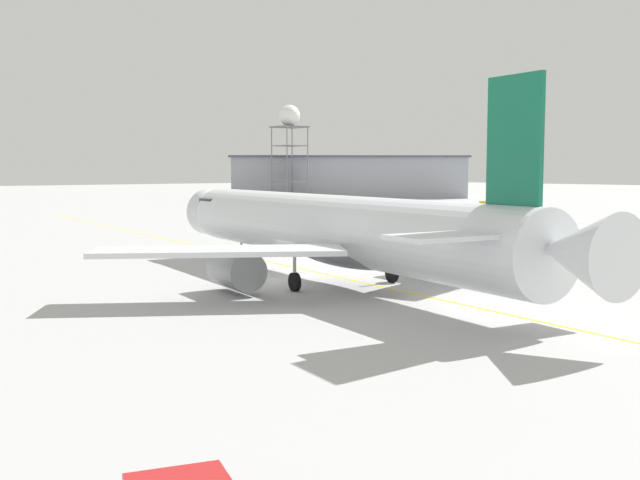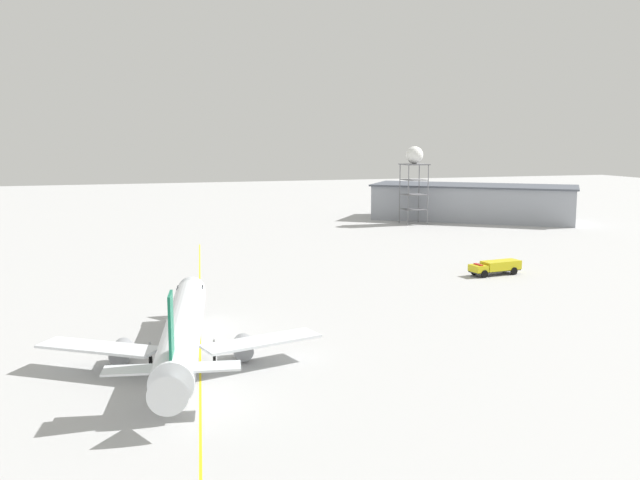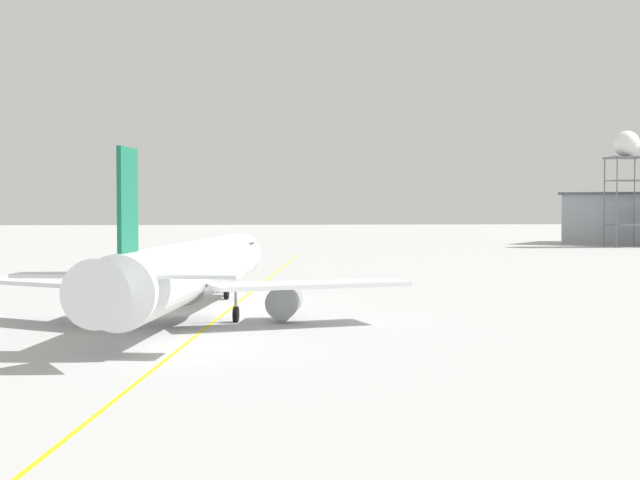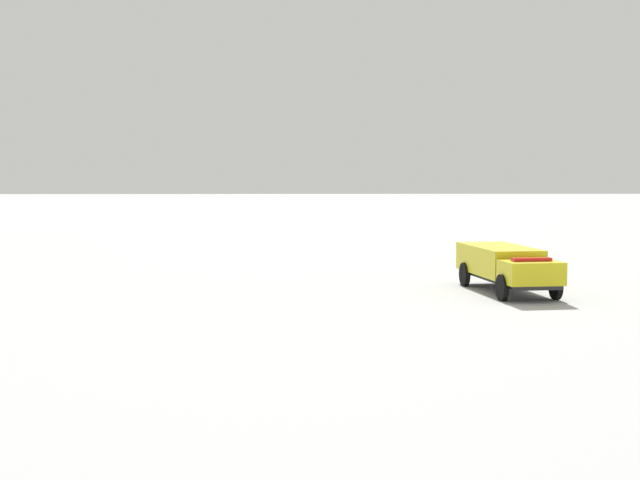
# 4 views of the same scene
# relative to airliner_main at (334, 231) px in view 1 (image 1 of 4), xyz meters

# --- Properties ---
(ground_plane) EXTENTS (600.00, 600.00, 0.00)m
(ground_plane) POSITION_rel_airliner_main_xyz_m (1.46, -3.60, -3.25)
(ground_plane) COLOR #B2B2B2
(airliner_main) EXTENTS (30.32, 41.83, 11.09)m
(airliner_main) POSITION_rel_airliner_main_xyz_m (0.00, 0.00, 0.00)
(airliner_main) COLOR silver
(airliner_main) RESTS_ON ground_plane
(fire_tender_truck) EXTENTS (10.04, 4.23, 2.50)m
(fire_tender_truck) POSITION_rel_airliner_main_xyz_m (-59.21, -33.22, -1.72)
(fire_tender_truck) COLOR #232326
(fire_tender_truck) RESTS_ON ground_plane
(radar_tower) EXTENTS (6.77, 6.77, 21.91)m
(radar_tower) POSITION_rel_airliner_main_xyz_m (-75.96, -105.55, 14.37)
(radar_tower) COLOR slate
(radar_tower) RESTS_ON ground_plane
(terminal_shed) EXTENTS (59.49, 51.41, 10.48)m
(terminal_shed) POSITION_rel_airliner_main_xyz_m (-97.01, -109.29, 2.01)
(terminal_shed) COLOR #999EA8
(terminal_shed) RESTS_ON ground_plane
(taxiway_centreline) EXTENTS (22.22, 168.66, 0.01)m
(taxiway_centreline) POSITION_rel_airliner_main_xyz_m (-1.92, -0.59, -3.25)
(taxiway_centreline) COLOR yellow
(taxiway_centreline) RESTS_ON ground_plane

